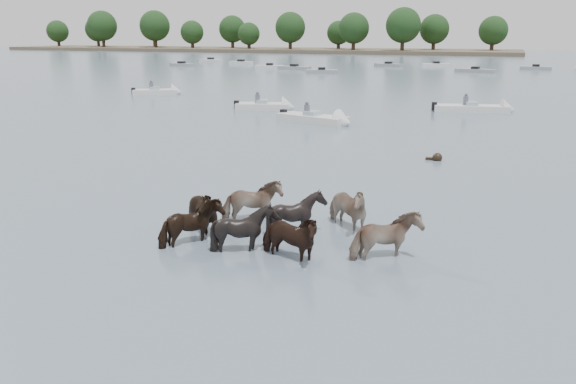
% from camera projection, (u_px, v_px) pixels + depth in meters
% --- Properties ---
extents(ground, '(400.00, 400.00, 0.00)m').
position_uv_depth(ground, '(204.00, 254.00, 14.35)').
color(ground, slate).
rests_on(ground, ground).
extents(shoreline, '(160.00, 30.00, 1.00)m').
position_uv_depth(shoreline, '(245.00, 50.00, 173.08)').
color(shoreline, '#4C4233').
rests_on(shoreline, ground).
extents(pony_herd, '(7.32, 4.49, 1.58)m').
position_uv_depth(pony_herd, '(275.00, 223.00, 15.24)').
color(pony_herd, black).
rests_on(pony_herd, ground).
extents(swimming_pony, '(0.72, 0.44, 0.44)m').
position_uv_depth(swimming_pony, '(436.00, 158.00, 24.94)').
color(swimming_pony, black).
rests_on(swimming_pony, ground).
extents(motorboat_a, '(4.60, 2.74, 1.92)m').
position_uv_depth(motorboat_a, '(272.00, 107.00, 41.31)').
color(motorboat_a, silver).
rests_on(motorboat_a, ground).
extents(motorboat_b, '(5.33, 2.90, 1.92)m').
position_uv_depth(motorboat_b, '(323.00, 120.00, 35.01)').
color(motorboat_b, silver).
rests_on(motorboat_b, ground).
extents(motorboat_c, '(5.86, 2.76, 1.92)m').
position_uv_depth(motorboat_c, '(482.00, 109.00, 40.10)').
color(motorboat_c, silver).
rests_on(motorboat_c, ground).
extents(motorboat_f, '(4.61, 3.42, 1.92)m').
position_uv_depth(motorboat_f, '(163.00, 92.00, 51.53)').
color(motorboat_f, silver).
rests_on(motorboat_f, ground).
extents(distant_flotilla, '(103.17, 27.93, 0.93)m').
position_uv_depth(distant_flotilla, '(460.00, 69.00, 84.83)').
color(distant_flotilla, silver).
rests_on(distant_flotilla, ground).
extents(treeline, '(152.16, 23.79, 12.52)m').
position_uv_depth(treeline, '(231.00, 28.00, 170.74)').
color(treeline, '#382619').
rests_on(treeline, ground).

